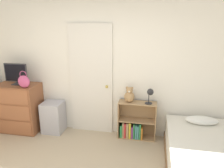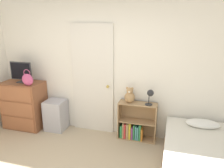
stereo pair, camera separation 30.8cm
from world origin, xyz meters
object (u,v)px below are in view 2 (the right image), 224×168
bookshelf (135,125)px  bed (206,164)px  teddy_bear (130,96)px  dresser (24,105)px  handbag (28,79)px  tv (21,72)px  storage_bin (56,115)px  desk_lamp (150,94)px

bookshelf → bed: (1.14, -0.83, -0.02)m
bookshelf → teddy_bear: bearing=-179.1°
dresser → teddy_bear: teddy_bear is taller
handbag → teddy_bear: bearing=8.5°
dresser → tv: tv is taller
storage_bin → desk_lamp: desk_lamp is taller
storage_bin → tv: bearing=-175.3°
bookshelf → teddy_bear: size_ratio=2.48×
handbag → storage_bin: (0.41, 0.22, -0.77)m
handbag → bed: (3.14, -0.55, -0.83)m
desk_lamp → tv: bearing=-178.2°
bookshelf → teddy_bear: (-0.11, -0.00, 0.57)m
bookshelf → desk_lamp: desk_lamp is taller
tv → teddy_bear: 2.19m
dresser → handbag: 0.67m
tv → bed: bearing=-11.8°
dresser → tv: (0.01, 0.01, 0.69)m
teddy_bear → bed: bearing=-33.7°
storage_bin → bed: bearing=-15.7°
dresser → handbag: handbag is taller
desk_lamp → bed: 1.36m
bed → handbag: bearing=170.1°
dresser → storage_bin: (0.68, 0.06, -0.17)m
handbag → storage_bin: 0.90m
dresser → bed: size_ratio=0.50×
teddy_bear → desk_lamp: size_ratio=1.01×
handbag → bookshelf: 2.18m
dresser → bookshelf: bearing=3.3°
bookshelf → teddy_bear: 0.58m
bed → bookshelf: bearing=143.8°
storage_bin → dresser: bearing=-174.5°
dresser → teddy_bear: 2.20m
storage_bin → desk_lamp: 1.95m
dresser → desk_lamp: (2.53, 0.09, 0.43)m
desk_lamp → bookshelf: bearing=171.1°
teddy_bear → bed: 1.61m
dresser → bed: (3.41, -0.70, -0.24)m
tv → bookshelf: size_ratio=0.65×
bookshelf → storage_bin: bearing=-177.7°
bookshelf → bed: size_ratio=0.37×
handbag → storage_bin: size_ratio=0.51×
dresser → tv: bearing=60.6°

